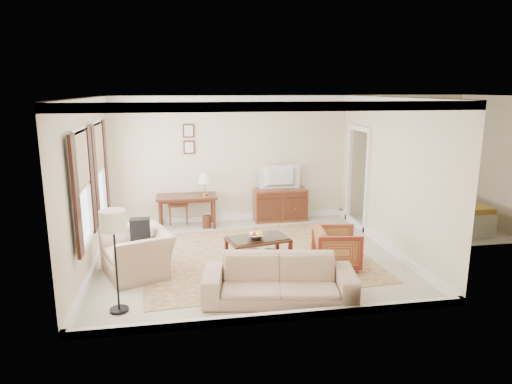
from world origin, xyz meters
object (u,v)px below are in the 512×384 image
object	(u,v)px
sideboard	(280,205)
sofa	(279,272)
striped_armchair	(337,246)
tv	(281,170)
club_armchair	(137,245)
writing_desk	(187,200)
coffee_table	(258,243)

from	to	relation	value
sideboard	sofa	world-z (taller)	sofa
sideboard	striped_armchair	distance (m)	3.04
tv	striped_armchair	bearing A→B (deg)	95.93
striped_armchair	club_armchair	world-z (taller)	club_armchair
writing_desk	striped_armchair	bearing A→B (deg)	-49.03
club_armchair	sofa	world-z (taller)	club_armchair
striped_armchair	sofa	xyz separation A→B (m)	(-1.26, -1.06, 0.04)
coffee_table	striped_armchair	xyz separation A→B (m)	(1.29, -0.51, 0.04)
coffee_table	club_armchair	xyz separation A→B (m)	(-2.08, -0.21, 0.15)
sofa	writing_desk	bearing A→B (deg)	117.50
tv	sofa	size ratio (longest dim) A/B	0.42
sideboard	tv	bearing A→B (deg)	-90.00
writing_desk	sideboard	size ratio (longest dim) A/B	1.07
striped_armchair	sideboard	bearing A→B (deg)	14.21
tv	coffee_table	world-z (taller)	tv
striped_armchair	sofa	distance (m)	1.65
striped_armchair	sofa	world-z (taller)	sofa
coffee_table	sofa	bearing A→B (deg)	-88.84
writing_desk	sofa	bearing A→B (deg)	-72.62
sideboard	club_armchair	bearing A→B (deg)	-138.19
coffee_table	sofa	xyz separation A→B (m)	(0.03, -1.57, 0.08)
sideboard	club_armchair	world-z (taller)	club_armchair
striped_armchair	coffee_table	bearing A→B (deg)	76.81
tv	club_armchair	world-z (taller)	tv
writing_desk	sofa	world-z (taller)	sofa
sideboard	tv	distance (m)	0.84
coffee_table	sofa	size ratio (longest dim) A/B	0.53
writing_desk	club_armchair	xyz separation A→B (m)	(-0.88, -2.57, -0.11)
sideboard	coffee_table	size ratio (longest dim) A/B	1.05
writing_desk	sideboard	distance (m)	2.19
sideboard	striped_armchair	size ratio (longest dim) A/B	1.59
tv	sofa	xyz separation A→B (m)	(-0.94, -4.07, -0.79)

